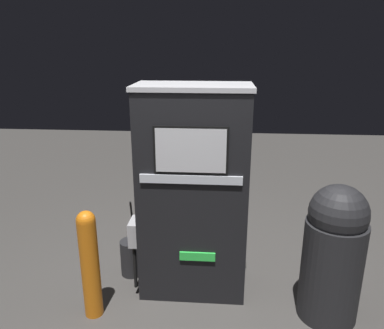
{
  "coord_description": "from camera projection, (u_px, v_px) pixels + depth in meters",
  "views": [
    {
      "loc": [
        0.23,
        -2.91,
        2.31
      ],
      "look_at": [
        0.0,
        0.13,
        1.32
      ],
      "focal_mm": 35.0,
      "sensor_mm": 36.0,
      "label": 1
    }
  ],
  "objects": [
    {
      "name": "trash_bin",
      "position": [
        333.0,
        252.0,
        3.15
      ],
      "size": [
        0.51,
        0.51,
        1.23
      ],
      "color": "#232326",
      "rests_on": "ground_plane"
    },
    {
      "name": "ground_plane",
      "position": [
        191.0,
        303.0,
        3.49
      ],
      "size": [
        14.0,
        14.0,
        0.0
      ],
      "primitive_type": "plane",
      "color": "#423F3D"
    },
    {
      "name": "safety_bollard",
      "position": [
        90.0,
        262.0,
        3.19
      ],
      "size": [
        0.16,
        0.16,
        1.0
      ],
      "color": "orange",
      "rests_on": "ground_plane"
    },
    {
      "name": "squeegee_bucket",
      "position": [
        131.0,
        257.0,
        3.88
      ],
      "size": [
        0.22,
        0.22,
        0.84
      ],
      "color": "#262628",
      "rests_on": "ground_plane"
    },
    {
      "name": "gas_pump",
      "position": [
        193.0,
        194.0,
        3.43
      ],
      "size": [
        1.08,
        0.55,
        1.98
      ],
      "color": "black",
      "rests_on": "ground_plane"
    }
  ]
}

